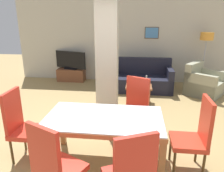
% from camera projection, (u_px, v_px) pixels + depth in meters
% --- Properties ---
extents(ground_plane, '(18.00, 18.00, 0.00)m').
position_uv_depth(ground_plane, '(105.00, 163.00, 3.29)').
color(ground_plane, '#A68953').
extents(back_wall, '(7.20, 0.09, 2.70)m').
position_uv_depth(back_wall, '(125.00, 40.00, 7.10)').
color(back_wall, beige).
rests_on(back_wall, ground_plane).
extents(divider_pillar, '(0.44, 0.38, 2.70)m').
position_uv_depth(divider_pillar, '(107.00, 54.00, 4.54)').
color(divider_pillar, beige).
rests_on(divider_pillar, ground_plane).
extents(dining_table, '(1.66, 0.96, 0.76)m').
position_uv_depth(dining_table, '(104.00, 127.00, 3.10)').
color(dining_table, '#9D663B').
rests_on(dining_table, ground_plane).
extents(dining_chair_head_right, '(0.46, 0.46, 1.09)m').
position_uv_depth(dining_chair_head_right, '(195.00, 134.00, 2.97)').
color(dining_chair_head_right, red).
rests_on(dining_chair_head_right, ground_plane).
extents(dining_chair_head_left, '(0.46, 0.46, 1.09)m').
position_uv_depth(dining_chair_head_left, '(22.00, 124.00, 3.25)').
color(dining_chair_head_left, red).
rests_on(dining_chair_head_left, ground_plane).
extents(dining_chair_far_right, '(0.62, 0.62, 1.09)m').
position_uv_depth(dining_chair_far_right, '(134.00, 107.00, 3.86)').
color(dining_chair_far_right, red).
rests_on(dining_chair_far_right, ground_plane).
extents(dining_chair_near_left, '(0.61, 0.61, 1.09)m').
position_uv_depth(dining_chair_near_left, '(54.00, 165.00, 2.35)').
color(dining_chair_near_left, red).
rests_on(dining_chair_near_left, ground_plane).
extents(sofa, '(1.84, 0.88, 0.91)m').
position_uv_depth(sofa, '(140.00, 80.00, 6.48)').
color(sofa, black).
rests_on(sofa, ground_plane).
extents(armchair, '(1.18, 1.18, 0.87)m').
position_uv_depth(armchair, '(203.00, 84.00, 6.07)').
color(armchair, '#A1A285').
rests_on(armchair, ground_plane).
extents(coffee_table, '(0.64, 0.46, 0.45)m').
position_uv_depth(coffee_table, '(138.00, 94.00, 5.49)').
color(coffee_table, brown).
rests_on(coffee_table, ground_plane).
extents(bottle, '(0.08, 0.08, 0.29)m').
position_uv_depth(bottle, '(146.00, 83.00, 5.31)').
color(bottle, '#B2B7BC').
rests_on(bottle, coffee_table).
extents(tv_stand, '(0.91, 0.40, 0.41)m').
position_uv_depth(tv_stand, '(71.00, 75.00, 7.39)').
color(tv_stand, brown).
rests_on(tv_stand, ground_plane).
extents(tv_screen, '(1.09, 0.40, 0.59)m').
position_uv_depth(tv_screen, '(71.00, 61.00, 7.24)').
color(tv_screen, black).
rests_on(tv_screen, tv_stand).
extents(floor_lamp, '(0.38, 0.38, 1.65)m').
position_uv_depth(floor_lamp, '(206.00, 41.00, 6.40)').
color(floor_lamp, '#B7B7BC').
rests_on(floor_lamp, ground_plane).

